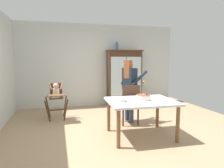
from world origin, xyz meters
name	(u,v)px	position (x,y,z in m)	size (l,w,h in m)	color
ground_plane	(124,131)	(0.00, 0.00, 0.00)	(6.24, 6.24, 0.00)	tan
wall_back	(99,65)	(0.00, 2.63, 1.35)	(5.32, 0.06, 2.70)	silver
china_cabinet	(124,78)	(0.81, 2.37, 0.93)	(1.18, 0.48, 1.86)	#422819
ceramic_vase	(116,46)	(0.54, 2.37, 1.97)	(0.13, 0.13, 0.27)	#3D567F
high_chair_with_toddler	(56,94)	(-1.40, 1.28, 0.65)	(0.58, 0.69, 0.95)	#422819
adult_person	(130,83)	(0.36, 0.62, 0.97)	(0.62, 0.61, 1.53)	#3D4C6B
dining_table	(141,105)	(0.24, -0.36, 0.65)	(1.37, 1.10, 0.74)	silver
birthday_cake	(143,97)	(0.29, -0.33, 0.79)	(0.28, 0.28, 0.19)	beige
serving_bowl	(122,100)	(-0.16, -0.39, 0.77)	(0.18, 0.18, 0.06)	#B2BCC6
dining_chair_far_side	(130,102)	(0.27, 0.38, 0.56)	(0.46, 0.46, 0.96)	#422819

